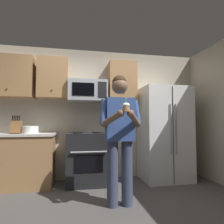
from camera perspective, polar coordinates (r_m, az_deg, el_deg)
The scene contains 11 objects.
ground_plane at distance 2.59m, azimuth -1.19°, elevation -28.38°, with size 6.00×6.00×0.00m, color #474442.
wall_back at distance 4.08m, azimuth -5.30°, elevation -0.45°, with size 4.40×0.10×2.60m, color #B7AD99.
oven_range at distance 3.73m, azimuth -7.12°, elevation -13.08°, with size 0.76×0.70×0.93m.
microwave at distance 3.85m, azimuth -7.10°, elevation 6.04°, with size 0.74×0.41×0.40m.
refrigerator at distance 4.03m, azimuth 14.88°, elevation -6.00°, with size 0.90×0.75×1.80m.
cabinet_row_upper at distance 3.95m, azimuth -15.60°, elevation 9.30°, with size 2.78×0.36×0.76m.
counter_left at distance 3.89m, azimuth -27.11°, elevation -12.34°, with size 1.44×0.66×0.92m.
knife_block at distance 3.77m, azimuth -26.05°, elevation -3.90°, with size 0.16×0.15×0.32m.
bowl_large_white at distance 3.77m, azimuth -22.56°, elevation -4.70°, with size 0.28×0.28×0.13m.
person at distance 2.68m, azimuth 2.30°, elevation -5.47°, with size 0.60×0.48×1.76m.
cupcake at distance 2.36m, azimuth 4.10°, elevation 1.45°, with size 0.09×0.09×0.17m.
Camera 1 is at (-0.40, -2.31, 1.09)m, focal length 31.57 mm.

